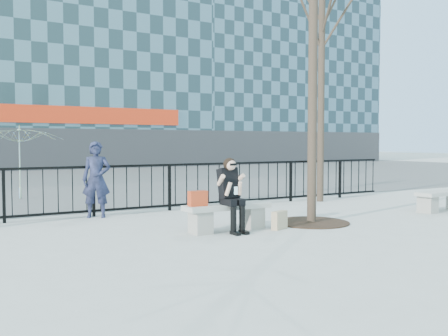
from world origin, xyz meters
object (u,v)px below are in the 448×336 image
seated_woman (232,195)px  standing_man (96,179)px  bench_second (443,199)px  bench_main (227,214)px

seated_woman → standing_man: (-1.59, 2.96, 0.15)m
bench_second → seated_woman: 5.68m
bench_second → seated_woman: (-5.67, 0.18, 0.38)m
bench_main → standing_man: standing_man is taller
seated_woman → standing_man: size_ratio=0.82×
bench_second → standing_man: standing_man is taller
bench_main → bench_second: bench_main is taller
bench_main → standing_man: size_ratio=1.01×
bench_main → standing_man: bearing=119.6°
seated_woman → standing_man: 3.36m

